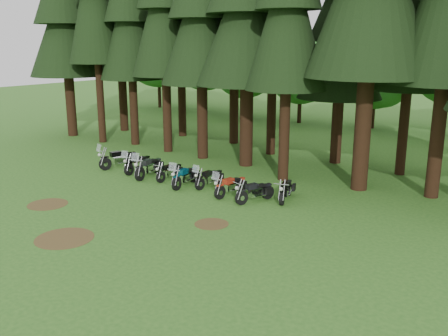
{
  "coord_description": "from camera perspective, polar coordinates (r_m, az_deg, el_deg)",
  "views": [
    {
      "loc": [
        16.29,
        -14.41,
        7.22
      ],
      "look_at": [
        1.77,
        5.0,
        1.0
      ],
      "focal_mm": 40.0,
      "sensor_mm": 36.0,
      "label": 1
    }
  ],
  "objects": [
    {
      "name": "decid_4",
      "position": [
        43.4,
        17.18,
        10.0
      ],
      "size": [
        5.93,
        5.76,
        7.41
      ],
      "color": "#321C10",
      "rests_on": "ground"
    },
    {
      "name": "motorcycle_4",
      "position": [
        25.38,
        -4.45,
        -1.02
      ],
      "size": [
        0.62,
        2.35,
        1.47
      ],
      "rotation": [
        0.0,
        0.0,
        0.14
      ],
      "color": "black",
      "rests_on": "ground"
    },
    {
      "name": "motorcycle_5",
      "position": [
        25.23,
        -1.69,
        -1.19
      ],
      "size": [
        0.43,
        2.12,
        1.33
      ],
      "rotation": [
        0.0,
        0.0,
        -0.06
      ],
      "color": "black",
      "rests_on": "ground"
    },
    {
      "name": "dirt_patch_0",
      "position": [
        24.04,
        -19.51,
        -3.93
      ],
      "size": [
        1.8,
        1.8,
        0.01
      ],
      "primitive_type": "cylinder",
      "color": "#4C3D1E",
      "rests_on": "ground"
    },
    {
      "name": "decid_2",
      "position": [
        47.48,
        2.56,
        11.65
      ],
      "size": [
        6.72,
        6.53,
        8.4
      ],
      "color": "#321C10",
      "rests_on": "ground"
    },
    {
      "name": "pine_back_2",
      "position": [
        35.54,
        1.21,
        18.49
      ],
      "size": [
        4.85,
        4.85,
        16.3
      ],
      "color": "#321C10",
      "rests_on": "ground"
    },
    {
      "name": "pine_back_1",
      "position": [
        38.54,
        -5.05,
        18.05
      ],
      "size": [
        4.52,
        4.52,
        16.22
      ],
      "color": "#321C10",
      "rests_on": "ground"
    },
    {
      "name": "motorcycle_6",
      "position": [
        23.79,
        0.78,
        -2.11
      ],
      "size": [
        0.55,
        2.21,
        1.38
      ],
      "rotation": [
        0.0,
        0.0,
        -0.12
      ],
      "color": "black",
      "rests_on": "ground"
    },
    {
      "name": "motorcycle_2",
      "position": [
        27.32,
        -8.58,
        0.05
      ],
      "size": [
        0.77,
        2.52,
        1.58
      ],
      "rotation": [
        0.0,
        0.0,
        0.19
      ],
      "color": "black",
      "rests_on": "ground"
    },
    {
      "name": "pine_front_2",
      "position": [
        35.67,
        -10.8,
        18.16
      ],
      "size": [
        4.32,
        4.32,
        16.22
      ],
      "color": "#321C10",
      "rests_on": "ground"
    },
    {
      "name": "pine_front_0",
      "position": [
        40.28,
        -17.9,
        17.24
      ],
      "size": [
        5.49,
        5.49,
        16.17
      ],
      "color": "#321C10",
      "rests_on": "ground"
    },
    {
      "name": "dirt_patch_2",
      "position": [
        19.85,
        -17.77,
        -7.65
      ],
      "size": [
        2.2,
        2.2,
        0.01
      ],
      "primitive_type": "cylinder",
      "color": "#4C3D1E",
      "rests_on": "ground"
    },
    {
      "name": "pine_back_4",
      "position": [
        30.26,
        13.43,
        15.97
      ],
      "size": [
        4.94,
        4.94,
        13.78
      ],
      "color": "#321C10",
      "rests_on": "ground"
    },
    {
      "name": "dirt_patch_1",
      "position": [
        20.33,
        -1.44,
        -6.4
      ],
      "size": [
        1.4,
        1.4,
        0.01
      ],
      "primitive_type": "cylinder",
      "color": "#4C3D1E",
      "rests_on": "ground"
    },
    {
      "name": "motorcycle_7",
      "position": [
        22.95,
        3.57,
        -2.79
      ],
      "size": [
        0.83,
        2.1,
        0.89
      ],
      "rotation": [
        0.0,
        0.0,
        -0.33
      ],
      "color": "black",
      "rests_on": "ground"
    },
    {
      "name": "decid_3",
      "position": [
        44.85,
        8.97,
        10.76
      ],
      "size": [
        6.12,
        5.95,
        7.65
      ],
      "color": "#321C10",
      "rests_on": "ground"
    },
    {
      "name": "motorcycle_3",
      "position": [
        26.67,
        -6.21,
        -0.47
      ],
      "size": [
        0.29,
        2.02,
        0.82
      ],
      "rotation": [
        0.0,
        0.0,
        0.02
      ],
      "color": "black",
      "rests_on": "ground"
    },
    {
      "name": "motorcycle_1",
      "position": [
        28.42,
        -9.81,
        0.46
      ],
      "size": [
        0.57,
        2.3,
        1.44
      ],
      "rotation": [
        0.0,
        0.0,
        0.12
      ],
      "color": "black",
      "rests_on": "ground"
    },
    {
      "name": "decid_0",
      "position": [
        55.22,
        -7.44,
        12.91
      ],
      "size": [
        8.0,
        7.78,
        10.0
      ],
      "color": "#321C10",
      "rests_on": "ground"
    },
    {
      "name": "ground",
      "position": [
        22.91,
        -11.13,
        -4.26
      ],
      "size": [
        120.0,
        120.0,
        0.0
      ],
      "primitive_type": "plane",
      "color": "#2D621E",
      "rests_on": "ground"
    },
    {
      "name": "motorcycle_0",
      "position": [
        29.55,
        -11.94,
        0.98
      ],
      "size": [
        1.03,
        2.46,
        1.57
      ],
      "rotation": [
        0.0,
        0.0,
        -0.3
      ],
      "color": "black",
      "rests_on": "ground"
    },
    {
      "name": "decid_1",
      "position": [
        51.55,
        -2.02,
        12.85
      ],
      "size": [
        7.91,
        7.69,
        9.88
      ],
      "color": "#321C10",
      "rests_on": "ground"
    },
    {
      "name": "motorcycle_8",
      "position": [
        23.31,
        7.06,
        -2.6
      ],
      "size": [
        0.81,
        2.12,
        0.89
      ],
      "rotation": [
        0.0,
        0.0,
        0.31
      ],
      "color": "black",
      "rests_on": "ground"
    }
  ]
}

